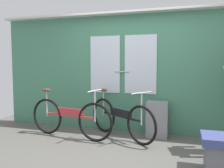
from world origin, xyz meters
The scene contains 5 objects.
ground_plane centered at (0.00, 0.00, -0.02)m, with size 6.48×3.95×0.04m, color #56544F.
train_door_wall centered at (-0.01, 1.17, 1.19)m, with size 5.48×0.28×2.27m.
bicycle_near_door centered at (-1.00, 0.45, 0.36)m, with size 1.68×0.46×0.87m.
bicycle_leaning_behind centered at (-0.13, 0.70, 0.35)m, with size 1.39×0.94×0.86m.
trash_bin_by_wall centered at (0.49, 0.95, 0.32)m, with size 0.37×0.28×0.63m, color gray.
Camera 1 is at (0.93, -3.29, 1.30)m, focal length 38.06 mm.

